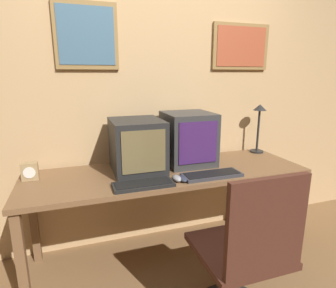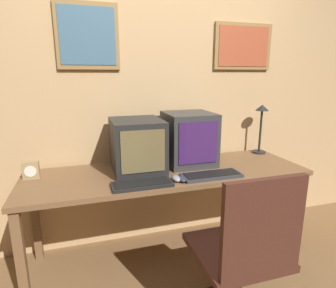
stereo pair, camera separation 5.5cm
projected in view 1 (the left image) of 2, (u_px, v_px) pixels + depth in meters
wall_back at (153, 95)px, 2.41m from camera, size 8.00×0.08×2.60m
desk at (168, 179)px, 2.19m from camera, size 2.14×0.68×0.75m
monitor_left at (137, 146)px, 2.13m from camera, size 0.38×0.44×0.40m
monitor_right at (188, 138)px, 2.30m from camera, size 0.38×0.40×0.42m
keyboard_main at (143, 184)px, 1.86m from camera, size 0.40×0.16×0.03m
keyboard_side at (212, 175)px, 2.04m from camera, size 0.44×0.16×0.03m
mouse_near_keyboard at (182, 179)px, 1.95m from camera, size 0.06×0.11×0.03m
mouse_far_corner at (177, 178)px, 1.95m from camera, size 0.06×0.11×0.04m
desk_clock at (30, 171)px, 1.97m from camera, size 0.11×0.07×0.13m
desk_lamp at (259, 120)px, 2.61m from camera, size 0.13×0.13×0.46m
office_chair at (244, 264)px, 1.59m from camera, size 0.51×0.51×1.01m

